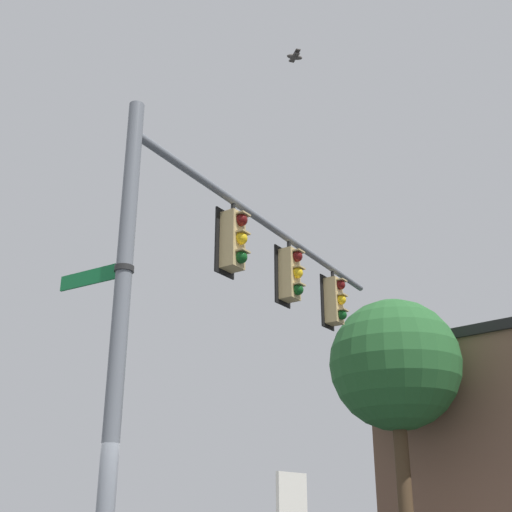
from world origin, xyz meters
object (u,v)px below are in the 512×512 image
(traffic_light_nearest_pole, at_px, (234,240))
(traffic_light_mid_outer, at_px, (335,301))
(bird_flying, at_px, (295,57))
(street_name_sign, at_px, (104,274))
(traffic_light_mid_inner, at_px, (290,274))

(traffic_light_nearest_pole, height_order, traffic_light_mid_outer, same)
(traffic_light_nearest_pole, bearing_deg, bird_flying, 62.19)
(street_name_sign, xyz_separation_m, bird_flying, (-1.63, 2.19, 3.75))
(bird_flying, bearing_deg, street_name_sign, -53.28)
(traffic_light_mid_outer, distance_m, street_name_sign, 6.90)
(traffic_light_nearest_pole, xyz_separation_m, traffic_light_mid_outer, (-4.12, -0.21, 0.00))
(traffic_light_mid_inner, xyz_separation_m, bird_flying, (3.07, 2.03, 2.39))
(traffic_light_nearest_pole, height_order, traffic_light_mid_inner, same)
(traffic_light_mid_outer, xyz_separation_m, bird_flying, (5.13, 2.13, 2.39))
(traffic_light_mid_inner, relative_size, bird_flying, 3.67)
(street_name_sign, bearing_deg, traffic_light_mid_outer, 179.52)
(traffic_light_nearest_pole, relative_size, street_name_sign, 0.98)
(traffic_light_mid_inner, distance_m, traffic_light_mid_outer, 2.06)
(traffic_light_mid_inner, height_order, street_name_sign, traffic_light_mid_inner)
(traffic_light_mid_inner, height_order, traffic_light_mid_outer, same)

